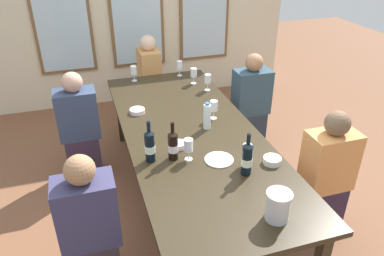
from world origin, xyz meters
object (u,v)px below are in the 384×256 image
at_px(wine_glass_0, 134,70).
at_px(wine_glass_1, 208,79).
at_px(wine_bottle_0, 173,145).
at_px(water_bottle, 207,116).
at_px(seated_person_2, 80,129).
at_px(seated_person_0, 91,231).
at_px(wine_bottle_2, 150,146).
at_px(wine_glass_4, 194,73).
at_px(tasting_bowl_1, 272,160).
at_px(seated_person_1, 326,178).
at_px(wine_glass_5, 247,152).
at_px(metal_pitcher, 278,206).
at_px(wine_bottle_1, 247,159).
at_px(wine_glass_3, 214,107).
at_px(white_plate_0, 219,160).
at_px(seated_person_4, 150,81).
at_px(seated_person_3, 251,105).
at_px(wine_glass_6, 188,146).
at_px(tasting_bowl_2, 137,111).
at_px(dining_table, 191,137).
at_px(wine_glass_2, 179,66).
at_px(tasting_bowl_0, 179,145).

distance_m(wine_glass_0, wine_glass_1, 0.84).
bearing_deg(wine_bottle_0, water_bottle, 42.57).
relative_size(wine_bottle_0, wine_glass_1, 1.75).
bearing_deg(seated_person_2, seated_person_0, -90.00).
relative_size(wine_bottle_2, wine_glass_4, 1.89).
xyz_separation_m(wine_bottle_0, tasting_bowl_1, (0.68, -0.28, -0.09)).
bearing_deg(seated_person_1, wine_glass_5, 173.75).
height_order(metal_pitcher, wine_bottle_2, wine_bottle_2).
bearing_deg(wine_bottle_1, tasting_bowl_1, 13.92).
bearing_deg(seated_person_0, wine_glass_0, 71.89).
height_order(wine_glass_1, wine_glass_3, same).
bearing_deg(seated_person_0, wine_glass_1, 48.06).
bearing_deg(white_plate_0, seated_person_1, -12.93).
xyz_separation_m(seated_person_2, seated_person_4, (0.91, 1.01, 0.00)).
xyz_separation_m(seated_person_1, seated_person_3, (0.00, 1.38, 0.00)).
xyz_separation_m(wine_bottle_1, tasting_bowl_1, (0.24, 0.06, -0.10)).
distance_m(white_plate_0, seated_person_3, 1.47).
height_order(tasting_bowl_1, wine_glass_6, wine_glass_6).
bearing_deg(tasting_bowl_2, dining_table, -52.51).
relative_size(wine_glass_3, seated_person_1, 0.16).
xyz_separation_m(wine_glass_4, seated_person_1, (0.56, -1.67, -0.33)).
distance_m(dining_table, seated_person_3, 1.16).
distance_m(wine_glass_3, wine_glass_5, 0.76).
relative_size(wine_bottle_1, wine_glass_6, 1.85).
height_order(wine_bottle_0, tasting_bowl_1, wine_bottle_0).
relative_size(wine_bottle_1, wine_glass_1, 1.85).
bearing_deg(seated_person_3, seated_person_2, 179.56).
relative_size(white_plate_0, wine_glass_3, 1.24).
relative_size(dining_table, seated_person_4, 2.50).
relative_size(wine_bottle_1, wine_glass_5, 1.85).
xyz_separation_m(wine_bottle_0, wine_glass_4, (0.59, 1.35, 0.00)).
xyz_separation_m(wine_glass_0, seated_person_1, (1.17, -1.94, -0.34)).
bearing_deg(tasting_bowl_1, wine_glass_5, 169.95).
bearing_deg(wine_glass_2, dining_table, -101.57).
distance_m(wine_bottle_0, wine_glass_0, 1.62).
relative_size(white_plate_0, seated_person_1, 0.19).
bearing_deg(wine_bottle_1, seated_person_2, 127.91).
distance_m(wine_glass_2, seated_person_1, 2.07).
height_order(wine_glass_4, seated_person_1, seated_person_1).
bearing_deg(wine_bottle_2, wine_glass_5, -22.40).
height_order(wine_glass_3, seated_person_0, seated_person_0).
height_order(tasting_bowl_2, wine_glass_3, wine_glass_3).
bearing_deg(wine_glass_5, wine_bottle_1, -115.52).
bearing_deg(wine_glass_2, seated_person_2, -154.79).
xyz_separation_m(wine_glass_5, seated_person_4, (-0.24, 2.33, -0.33)).
bearing_deg(wine_bottle_0, tasting_bowl_0, 58.51).
bearing_deg(seated_person_2, white_plate_0, -50.81).
relative_size(wine_bottle_0, wine_glass_0, 1.75).
bearing_deg(wine_glass_0, tasting_bowl_0, -86.13).
relative_size(wine_glass_0, wine_glass_1, 1.00).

